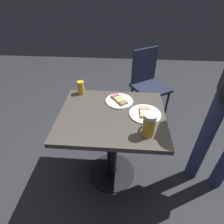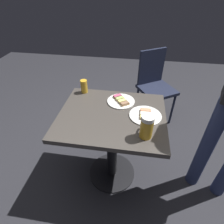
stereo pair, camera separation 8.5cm
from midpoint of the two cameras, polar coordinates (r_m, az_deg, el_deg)
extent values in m
plane|color=#28282D|center=(1.91, 1.34, -18.35)|extent=(6.00, 6.00, 0.00)
cylinder|color=black|center=(1.91, 1.34, -18.22)|extent=(0.44, 0.44, 0.01)
cylinder|color=black|center=(1.62, 1.53, -11.05)|extent=(0.09, 0.09, 0.71)
cube|color=#423D38|center=(1.38, 1.77, -1.30)|extent=(0.80, 0.66, 0.04)
cylinder|color=white|center=(1.37, 12.10, -1.13)|extent=(0.24, 0.24, 0.01)
cube|color=#9E7547|center=(1.34, 12.20, -1.86)|extent=(0.08, 0.04, 0.01)
cube|color=#EFE07A|center=(1.33, 12.25, -1.53)|extent=(0.08, 0.04, 0.01)
cube|color=#9E7547|center=(1.37, 12.15, -0.77)|extent=(0.08, 0.04, 0.01)
cube|color=white|center=(1.36, 12.21, -0.44)|extent=(0.08, 0.04, 0.01)
cube|color=#9E7547|center=(1.40, 12.11, 0.26)|extent=(0.08, 0.04, 0.01)
cube|color=#EA8E66|center=(1.39, 12.17, 0.59)|extent=(0.08, 0.04, 0.01)
cylinder|color=white|center=(1.50, 4.43, 3.32)|extent=(0.22, 0.22, 0.01)
cube|color=#9E7547|center=(1.54, 3.29, 4.80)|extent=(0.08, 0.07, 0.01)
cube|color=#BC4C70|center=(1.53, 3.31, 5.11)|extent=(0.07, 0.07, 0.01)
cube|color=#9E7547|center=(1.51, 4.06, 4.05)|extent=(0.08, 0.07, 0.01)
cube|color=#ADC66B|center=(1.50, 4.08, 4.37)|extent=(0.07, 0.07, 0.01)
cube|color=#9E7547|center=(1.48, 4.85, 3.28)|extent=(0.08, 0.07, 0.01)
cube|color=#EFE07A|center=(1.47, 4.87, 3.60)|extent=(0.07, 0.07, 0.01)
cube|color=#9E7547|center=(1.45, 5.67, 2.47)|extent=(0.08, 0.07, 0.01)
cube|color=#997051|center=(1.44, 5.70, 2.80)|extent=(0.07, 0.07, 0.01)
cylinder|color=gold|center=(1.17, 12.74, -5.03)|extent=(0.08, 0.08, 0.14)
cylinder|color=white|center=(1.12, 13.31, -1.93)|extent=(0.08, 0.08, 0.03)
torus|color=silver|center=(1.21, 12.97, -3.15)|extent=(0.02, 0.09, 0.09)
cylinder|color=gold|center=(1.61, -7.20, 7.91)|extent=(0.06, 0.06, 0.11)
cylinder|color=#1E2338|center=(2.24, 12.98, -1.23)|extent=(0.03, 0.03, 0.44)
cylinder|color=#1E2338|center=(2.41, 19.23, 0.72)|extent=(0.03, 0.03, 0.44)
cylinder|color=#1E2338|center=(2.44, 8.81, 3.07)|extent=(0.03, 0.03, 0.44)
cylinder|color=#1E2338|center=(2.61, 14.87, 4.60)|extent=(0.03, 0.03, 0.44)
cube|color=#1E2338|center=(2.29, 14.87, 6.71)|extent=(0.52, 0.52, 0.04)
cube|color=#1E2338|center=(2.31, 13.29, 13.60)|extent=(0.30, 0.21, 0.42)
cylinder|color=navy|center=(1.70, 28.66, -9.65)|extent=(0.11, 0.11, 0.93)
camera|label=1|loc=(0.04, -88.20, 1.39)|focal=29.31mm
camera|label=2|loc=(0.04, 91.80, -1.39)|focal=29.31mm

